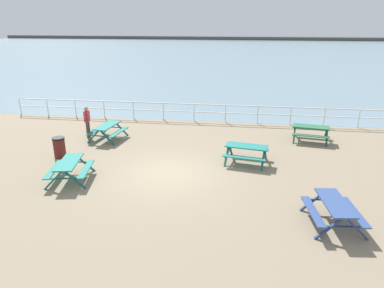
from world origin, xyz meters
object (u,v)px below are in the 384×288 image
Objects in this scene: picnic_table_far_left at (246,150)px; litter_bin at (59,147)px; picnic_table_near_left at (108,128)px; picnic_table_near_right at (69,166)px; visitor at (87,120)px; picnic_table_mid_centre at (334,207)px; picnic_table_far_right at (311,130)px.

litter_bin reaches higher than picnic_table_far_left.
litter_bin is at bearing -165.87° from picnic_table_far_left.
litter_bin is (-1.25, -2.71, -0.10)m from picnic_table_near_left.
visitor is at bearing 5.86° from picnic_table_near_right.
picnic_table_near_left is 7.43m from picnic_table_far_left.
picnic_table_near_right is at bearing 72.66° from picnic_table_mid_centre.
picnic_table_near_left is 0.98× the size of picnic_table_far_right.
picnic_table_near_right is at bearing -78.24° from visitor.
picnic_table_mid_centre is 12.90m from visitor.
picnic_table_near_right is (0.31, -4.85, 0.00)m from picnic_table_near_left.
picnic_table_mid_centre is (9.39, -1.85, 0.00)m from picnic_table_near_right.
picnic_table_near_left and picnic_table_far_left have the same top height.
picnic_table_mid_centre is at bearing -111.57° from picnic_table_near_right.
picnic_table_mid_centre is 0.97× the size of picnic_table_far_right.
picnic_table_mid_centre is at bearing -85.64° from picnic_table_far_right.
picnic_table_near_left is 1.25m from visitor.
picnic_table_far_right is (10.41, 1.24, 0.00)m from picnic_table_near_left.
picnic_table_mid_centre is at bearing -116.85° from picnic_table_near_left.
picnic_table_near_left is at bearing -15.08° from visitor.
litter_bin is at bearing 63.75° from picnic_table_mid_centre.
picnic_table_mid_centre is 5.25m from picnic_table_far_left.
visitor is (-11.58, -1.02, 0.36)m from picnic_table_far_right.
picnic_table_mid_centre is 1.18× the size of visitor.
visitor is at bearing 174.36° from picnic_table_far_left.
picnic_table_far_left is 4.71m from picnic_table_far_right.
picnic_table_mid_centre is 2.05× the size of litter_bin.
picnic_table_near_left is 1.02× the size of picnic_table_mid_centre.
picnic_table_far_right is 2.13× the size of litter_bin.
litter_bin is at bearing -151.88° from picnic_table_far_right.
picnic_table_far_left is at bearing 3.95° from litter_bin.
picnic_table_far_left is at bearing -78.62° from picnic_table_near_right.
picnic_table_far_right is at bearing -69.34° from picnic_table_near_right.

